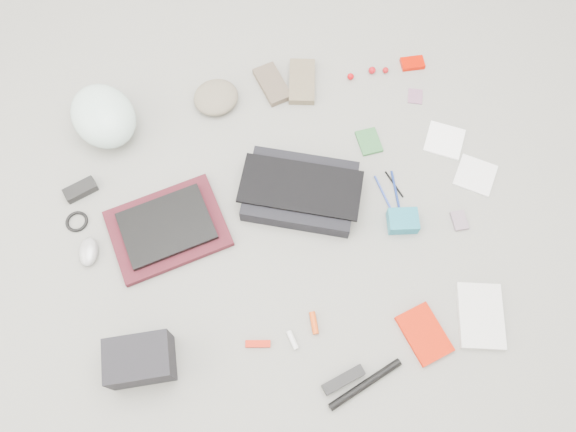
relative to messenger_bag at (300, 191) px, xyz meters
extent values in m
plane|color=gray|center=(-0.07, -0.09, -0.03)|extent=(4.00, 4.00, 0.00)
cube|color=black|center=(0.00, 0.00, 0.00)|extent=(0.47, 0.41, 0.07)
cube|color=black|center=(0.00, 0.00, 0.04)|extent=(0.48, 0.35, 0.01)
cube|color=#4B151E|center=(-0.50, -0.03, -0.02)|extent=(0.45, 0.37, 0.03)
cube|color=black|center=(-0.50, -0.03, 0.01)|extent=(0.35, 0.28, 0.02)
ellipsoid|color=#CEF2E7|center=(-0.66, 0.44, 0.05)|extent=(0.32, 0.35, 0.17)
ellipsoid|color=#796F5A|center=(-0.23, 0.47, 0.00)|extent=(0.22, 0.22, 0.06)
cube|color=brown|center=(0.00, 0.50, -0.02)|extent=(0.13, 0.20, 0.03)
cube|color=#74654D|center=(0.12, 0.48, -0.02)|extent=(0.15, 0.22, 0.03)
cube|color=black|center=(-0.79, 0.19, -0.02)|extent=(0.13, 0.09, 0.03)
torus|color=black|center=(-0.81, 0.07, -0.03)|extent=(0.11, 0.11, 0.01)
ellipsoid|color=#A6A6A8|center=(-0.78, -0.06, -0.01)|extent=(0.08, 0.12, 0.04)
cube|color=black|center=(-0.63, -0.48, 0.03)|extent=(0.21, 0.16, 0.13)
cube|color=red|center=(-0.26, -0.50, -0.03)|extent=(0.09, 0.04, 0.01)
cylinder|color=silver|center=(-0.15, -0.52, -0.02)|extent=(0.03, 0.07, 0.02)
cylinder|color=#D84610|center=(-0.06, -0.48, -0.02)|extent=(0.03, 0.08, 0.02)
cube|color=black|center=(-0.01, -0.68, -0.02)|extent=(0.15, 0.07, 0.03)
cylinder|color=black|center=(0.05, -0.70, -0.02)|extent=(0.27, 0.11, 0.03)
cube|color=red|center=(0.29, -0.59, -0.02)|extent=(0.16, 0.21, 0.02)
cube|color=silver|center=(0.49, -0.57, -0.02)|extent=(0.20, 0.25, 0.02)
cube|color=#2D6432|center=(0.31, 0.16, -0.03)|extent=(0.09, 0.11, 0.01)
cylinder|color=#2A41A3|center=(0.30, -0.06, -0.03)|extent=(0.03, 0.15, 0.01)
cylinder|color=black|center=(0.35, -0.03, -0.03)|extent=(0.04, 0.12, 0.01)
cylinder|color=navy|center=(0.35, -0.06, -0.03)|extent=(0.03, 0.16, 0.01)
cube|color=teal|center=(0.33, -0.19, -0.01)|extent=(0.12, 0.10, 0.05)
cube|color=gray|center=(0.54, -0.23, -0.03)|extent=(0.05, 0.08, 0.01)
cube|color=white|center=(0.60, 0.11, -0.03)|extent=(0.19, 0.19, 0.01)
cube|color=silver|center=(0.66, -0.06, -0.03)|extent=(0.19, 0.19, 0.01)
sphere|color=#B8040B|center=(0.32, 0.47, -0.02)|extent=(0.03, 0.03, 0.03)
sphere|color=#B10B13|center=(0.41, 0.48, -0.02)|extent=(0.03, 0.03, 0.03)
sphere|color=#9D0E12|center=(0.46, 0.47, -0.02)|extent=(0.03, 0.03, 0.02)
cube|color=red|center=(0.58, 0.48, -0.02)|extent=(0.10, 0.07, 0.02)
cube|color=#936080|center=(0.55, 0.32, -0.03)|extent=(0.08, 0.08, 0.00)
camera|label=1|loc=(-0.23, -0.85, 1.85)|focal=35.00mm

